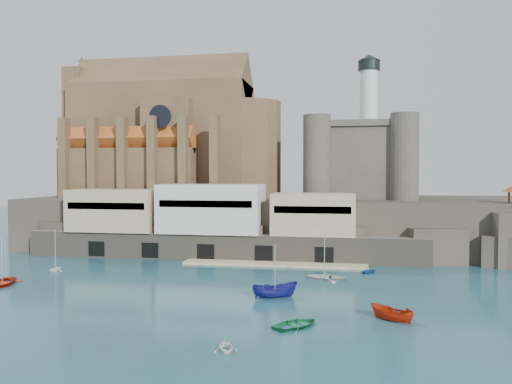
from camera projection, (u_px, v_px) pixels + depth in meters
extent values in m
plane|color=#1B4959|center=(240.00, 289.00, 63.87)|extent=(300.00, 300.00, 0.00)
cube|color=#2C2721|center=(279.00, 222.00, 103.06)|extent=(100.00, 34.00, 10.00)
cube|color=#2C2721|center=(67.00, 237.00, 93.51)|extent=(9.00, 5.00, 6.00)
cube|color=#2C2721|center=(148.00, 239.00, 90.72)|extent=(9.00, 5.00, 6.00)
cube|color=#2C2721|center=(239.00, 241.00, 87.77)|extent=(9.00, 5.00, 6.00)
cube|color=#2C2721|center=(337.00, 243.00, 84.81)|extent=(9.00, 5.00, 6.00)
cube|color=#2C2721|center=(435.00, 246.00, 82.02)|extent=(9.00, 5.00, 6.00)
cube|color=#6C6457|center=(221.00, 246.00, 87.33)|extent=(70.00, 6.00, 4.50)
cube|color=tan|center=(274.00, 264.00, 81.23)|extent=(30.00, 4.00, 0.40)
cube|color=black|center=(97.00, 249.00, 88.33)|extent=(3.00, 0.40, 2.60)
cube|color=black|center=(150.00, 250.00, 86.59)|extent=(3.00, 0.40, 2.60)
cube|color=black|center=(206.00, 252.00, 84.85)|extent=(3.00, 0.40, 2.60)
cube|color=black|center=(264.00, 253.00, 83.11)|extent=(3.00, 0.40, 2.60)
cube|color=black|center=(324.00, 255.00, 81.37)|extent=(3.00, 0.40, 2.60)
cube|color=tan|center=(117.00, 210.00, 91.58)|extent=(16.00, 9.00, 7.50)
cube|color=beige|center=(212.00, 208.00, 88.43)|extent=(18.00, 9.00, 8.50)
cube|color=tan|center=(314.00, 214.00, 85.33)|extent=(14.00, 8.00, 7.00)
cube|color=#503B25|center=(163.00, 141.00, 108.96)|extent=(38.00, 14.00, 24.00)
cube|color=#503B25|center=(162.00, 86.00, 108.54)|extent=(38.00, 13.01, 13.01)
cylinder|color=#503B25|center=(248.00, 150.00, 105.73)|extent=(14.00, 14.00, 20.00)
cube|color=#503B25|center=(180.00, 150.00, 108.34)|extent=(10.00, 20.00, 20.00)
cube|color=#503B25|center=(127.00, 173.00, 100.55)|extent=(28.00, 5.00, 10.00)
cube|color=#503B25|center=(161.00, 173.00, 119.25)|extent=(28.00, 5.00, 10.00)
cube|color=#A44C1C|center=(127.00, 140.00, 100.32)|extent=(28.00, 5.66, 5.66)
cube|color=#A44C1C|center=(161.00, 146.00, 119.02)|extent=(28.00, 5.66, 5.66)
cube|color=#503B25|center=(83.00, 133.00, 112.20)|extent=(4.00, 10.00, 28.00)
cylinder|color=black|center=(160.00, 116.00, 96.27)|extent=(4.40, 0.30, 4.40)
cube|color=#503B25|center=(64.00, 158.00, 99.58)|extent=(1.60, 2.20, 16.00)
cube|color=#503B25|center=(93.00, 158.00, 98.51)|extent=(1.60, 2.20, 16.00)
cube|color=#503B25|center=(123.00, 158.00, 97.43)|extent=(1.60, 2.20, 16.00)
cube|color=#503B25|center=(153.00, 158.00, 96.35)|extent=(1.60, 2.20, 16.00)
cube|color=#503B25|center=(183.00, 157.00, 95.27)|extent=(1.60, 2.20, 16.00)
cube|color=#503B25|center=(215.00, 157.00, 94.19)|extent=(1.60, 2.20, 16.00)
cube|color=#443E35|center=(359.00, 163.00, 100.85)|extent=(16.00, 16.00, 14.00)
cube|color=#443E35|center=(359.00, 127.00, 100.59)|extent=(17.00, 17.00, 1.20)
cylinder|color=#443E35|center=(317.00, 157.00, 94.33)|extent=(5.20, 5.20, 16.00)
cylinder|color=#443E35|center=(404.00, 157.00, 91.55)|extent=(5.20, 5.20, 16.00)
cylinder|color=#443E35|center=(321.00, 160.00, 110.08)|extent=(5.20, 5.20, 16.00)
cylinder|color=#443E35|center=(395.00, 159.00, 107.29)|extent=(5.20, 5.20, 16.00)
cylinder|color=silver|center=(369.00, 100.00, 102.01)|extent=(3.60, 3.60, 12.00)
cylinder|color=black|center=(369.00, 66.00, 101.77)|extent=(4.40, 4.40, 2.00)
cone|color=black|center=(369.00, 58.00, 101.71)|extent=(4.60, 4.60, 1.40)
cube|color=#2C2721|center=(501.00, 251.00, 79.81)|extent=(6.00, 5.00, 5.00)
cylinder|color=#503B25|center=(509.00, 201.00, 83.65)|extent=(0.36, 0.36, 3.20)
imported|color=#AD1A07|center=(2.00, 285.00, 66.54)|extent=(4.49, 2.44, 6.03)
imported|color=white|center=(226.00, 351.00, 41.62)|extent=(2.80, 2.28, 2.81)
imported|color=navy|center=(275.00, 297.00, 59.71)|extent=(2.76, 2.72, 5.56)
imported|color=#1D8149|center=(296.00, 326.00, 48.32)|extent=(3.36, 3.32, 5.13)
imported|color=white|center=(56.00, 271.00, 75.86)|extent=(2.62, 1.75, 2.87)
imported|color=#AE2508|center=(391.00, 320.00, 50.32)|extent=(2.44, 2.43, 4.65)
imported|color=silver|center=(324.00, 279.00, 70.10)|extent=(1.88, 4.23, 5.72)
imported|color=navy|center=(368.00, 273.00, 74.45)|extent=(2.69, 2.79, 2.79)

